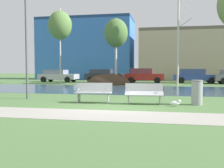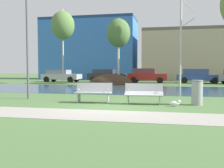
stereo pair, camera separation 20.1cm
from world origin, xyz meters
The scene contains 18 objects.
ground_plane centered at (0.00, 10.00, 0.00)m, with size 120.00×120.00×0.00m, color #4C703D.
paved_path_strip centered at (0.00, -1.88, 0.01)m, with size 60.00×1.97×0.01m, color #9E998E.
river_band centered at (0.00, 8.73, 0.00)m, with size 80.00×8.15×0.01m, color #2D475B.
soil_mound centered at (-3.16, 14.16, 0.00)m, with size 4.21×2.42×2.05m, color #423021.
bench_left centered at (-1.11, 1.08, 0.47)m, with size 1.64×0.68×0.87m.
bench_right centered at (1.09, 1.08, 0.47)m, with size 1.64×0.67×0.87m.
trash_bin centered at (3.26, 1.23, 0.53)m, with size 0.48×0.48×1.03m.
seagull centered at (2.37, 0.64, 0.13)m, with size 0.47×0.17×0.27m.
streetlamp centered at (-4.72, 1.89, 3.66)m, with size 0.32×0.32×5.51m.
birch_far_left centered at (-8.07, 14.50, 5.73)m, with size 2.32×2.32×7.38m.
birch_left centered at (-2.57, 14.86, 4.88)m, with size 2.27×2.27×6.30m.
birch_center_left centered at (3.18, 13.91, 4.60)m, with size 1.23×2.17×9.07m.
parked_van_nearest_silver centered at (-9.78, 17.96, 0.74)m, with size 4.31×2.10×1.39m.
parked_sedan_second_dark centered at (-4.52, 18.18, 0.78)m, with size 4.07×2.16×1.45m.
parked_hatch_third_red centered at (-0.09, 17.90, 0.81)m, with size 4.07×2.06×1.54m.
parked_wagon_fourth_blue centered at (5.13, 18.59, 0.78)m, with size 4.52×2.05×1.49m.
building_blue_store centered at (-9.15, 27.28, 4.37)m, with size 13.43×6.08×8.73m.
building_beige_block centered at (4.31, 26.65, 3.33)m, with size 10.97×6.79×6.66m.
Camera 2 is at (2.06, -9.97, 1.49)m, focal length 42.12 mm.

